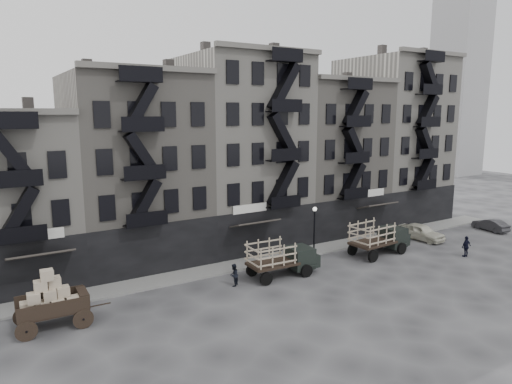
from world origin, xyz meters
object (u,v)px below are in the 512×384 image
pedestrian_mid (234,275)px  wagon (49,295)px  car_far (491,225)px  policeman (466,247)px  stake_truck_west (282,256)px  car_east (421,232)px  stake_truck_east (380,235)px

pedestrian_mid → wagon: bearing=-41.4°
car_far → policeman: bearing=29.0°
pedestrian_mid → stake_truck_west: bearing=135.4°
wagon → car_east: size_ratio=0.89×
stake_truck_west → wagon: bearing=-177.1°
wagon → stake_truck_east: (26.21, 0.01, -0.25)m
wagon → car_far: wagon is taller
car_east → stake_truck_east: bearing=-176.2°
stake_truck_west → stake_truck_east: 10.25m
car_far → pedestrian_mid: 30.12m
car_far → wagon: bearing=6.9°
wagon → car_far: 42.11m
stake_truck_east → car_east: 7.04m
stake_truck_east → car_far: 15.92m
stake_truck_west → stake_truck_east: (10.25, 0.02, 0.10)m
stake_truck_west → pedestrian_mid: 4.08m
wagon → stake_truck_east: size_ratio=0.67×
car_east → policeman: 5.62m
car_east → stake_truck_west: bearing=178.2°
car_far → pedestrian_mid: pedestrian_mid is taller
stake_truck_west → pedestrian_mid: bearing=-179.5°
stake_truck_west → car_far: size_ratio=1.52×
policeman → stake_truck_west: bearing=-12.5°
policeman → pedestrian_mid: bearing=-10.0°
wagon → car_far: size_ratio=1.09×
wagon → car_far: bearing=0.6°
wagon → stake_truck_east: wagon is taller
wagon → car_east: bearing=3.0°
policeman → car_east: bearing=-98.5°
wagon → pedestrian_mid: 12.02m
stake_truck_west → car_east: size_ratio=1.25×
pedestrian_mid → policeman: size_ratio=0.89×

